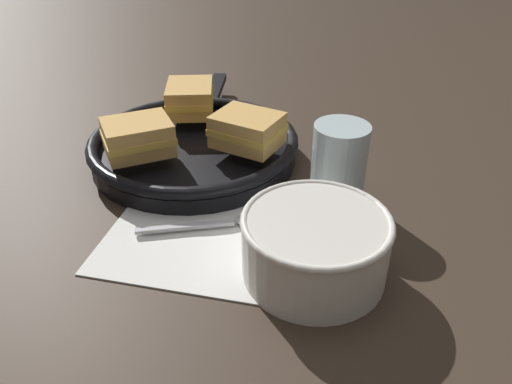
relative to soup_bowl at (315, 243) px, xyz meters
The scene contains 9 objects.
ground_plane 0.10m from the soup_bowl, 146.33° to the left, with size 4.00×4.00×0.00m, color #382B21.
napkin 0.14m from the soup_bowl, 158.63° to the left, with size 0.26×0.23×0.00m.
soup_bowl is the anchor object (origin of this frame).
spoon 0.13m from the soup_bowl, 142.31° to the left, with size 0.17×0.07×0.01m.
skillet 0.30m from the soup_bowl, 129.02° to the left, with size 0.31×0.45×0.04m.
sandwich_near_left 0.30m from the soup_bowl, 145.90° to the left, with size 0.12×0.11×0.05m.
sandwich_near_right 0.24m from the soup_bowl, 116.38° to the left, with size 0.11×0.10×0.05m.
sandwich_far_left 0.38m from the soup_bowl, 124.20° to the left, with size 0.09×0.10×0.05m.
drinking_glass 0.15m from the soup_bowl, 81.13° to the left, with size 0.07×0.07×0.11m.
Camera 1 is at (0.08, -0.47, 0.37)m, focal length 35.00 mm.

